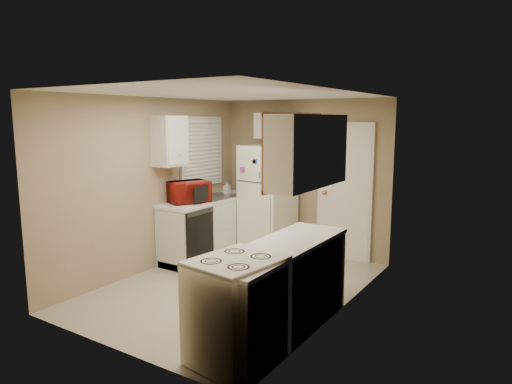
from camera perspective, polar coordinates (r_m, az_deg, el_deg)
The scene contains 19 objects.
floor at distance 5.93m, azimuth -2.66°, elevation -11.71°, with size 3.80×3.80×0.00m, color beige.
ceiling at distance 5.54m, azimuth -2.85°, elevation 12.15°, with size 3.80×3.80×0.00m, color white.
wall_left at distance 6.51m, azimuth -12.85°, elevation 0.90°, with size 3.80×3.80×0.00m, color tan.
wall_right at distance 4.95m, azimuth 10.60°, elevation -1.60°, with size 3.80×3.80×0.00m, color tan.
wall_back at distance 7.23m, azimuth 6.00°, elevation 1.88°, with size 2.80×2.80×0.00m, color tan.
wall_front at distance 4.24m, azimuth -17.82°, elevation -3.69°, with size 2.80×2.80×0.00m, color tan.
left_counter at distance 7.11m, azimuth -5.75°, elevation -4.37°, with size 0.60×1.80×0.90m, color silver.
dishwasher at distance 6.48m, azimuth -7.04°, elevation -5.39°, with size 0.03×0.58×0.72m, color black.
sink at distance 7.15m, azimuth -5.06°, elevation -0.94°, with size 0.54×0.74×0.16m, color gray.
microwave at distance 6.71m, azimuth -8.42°, elevation -0.03°, with size 0.31×0.56×0.38m, color maroon.
soap_bottle at distance 7.44m, azimuth -3.64°, elevation 0.57°, with size 0.09×0.09×0.20m, color white.
window_blinds at distance 7.22m, azimuth -6.78°, elevation 5.05°, with size 0.10×0.98×1.08m, color silver.
upper_cabinet_left at distance 6.51m, azimuth -10.72°, elevation 6.28°, with size 0.30×0.45×0.70m, color silver.
refrigerator at distance 7.13m, azimuth 1.48°, elevation -1.01°, with size 0.70×0.68×1.70m, color white.
cabinet_over_fridge at distance 7.23m, azimuth 2.70°, elevation 8.28°, with size 0.70×0.30×0.40m, color silver.
interior_door at distance 6.93m, azimuth 11.00°, elevation -0.05°, with size 0.86×0.06×2.08m, color white.
right_counter at distance 4.58m, azimuth 2.88°, elevation -12.10°, with size 0.60×2.00×0.90m, color silver.
stove at distance 4.10m, azimuth -2.42°, elevation -14.46°, with size 0.63×0.77×0.94m, color white.
upper_cabinet_right at distance 4.48m, azimuth 6.61°, elevation 5.13°, with size 0.30×1.20×0.70m, color silver.
Camera 1 is at (3.21, -4.51, 2.11)m, focal length 32.00 mm.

